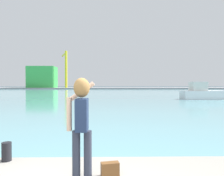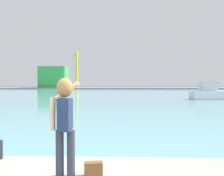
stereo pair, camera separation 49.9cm
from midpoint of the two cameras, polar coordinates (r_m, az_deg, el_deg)
name	(u,v)px [view 1 (the left image)]	position (r m, az deg, el deg)	size (l,w,h in m)	color
ground_plane	(106,93)	(52.87, -1.96, -1.19)	(220.00, 220.00, 0.00)	#334751
harbor_water	(106,92)	(54.86, -1.92, -1.10)	(140.00, 100.00, 0.02)	#6BA8B2
far_shore_dock	(107,88)	(94.84, -1.55, -0.01)	(140.00, 20.00, 0.45)	gray
person_photographer	(81,117)	(3.88, -11.76, -7.38)	(0.52, 0.55, 1.74)	#2D3342
handbag	(110,169)	(4.12, -4.24, -20.50)	(0.32, 0.14, 0.24)	brown
harbor_bollard	(7,152)	(5.39, -28.44, -14.50)	(0.20, 0.20, 0.39)	black
boat_moored	(202,93)	(32.73, 22.20, -1.22)	(6.43, 2.64, 2.41)	white
warehouse_left	(42,77)	(96.90, -17.96, 2.73)	(11.04, 8.37, 8.93)	green
port_crane	(66,65)	(94.75, -12.25, 5.89)	(4.64, 11.67, 15.39)	yellow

